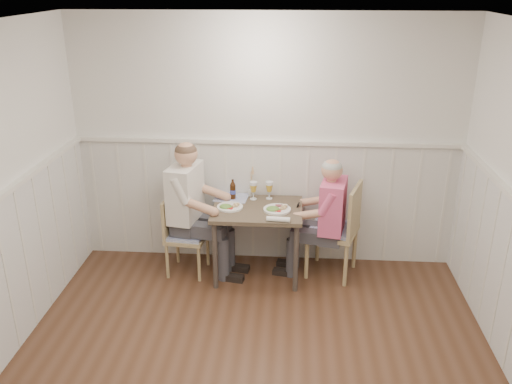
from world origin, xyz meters
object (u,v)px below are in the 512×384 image
beer_bottle (233,190)px  man_in_pink (328,228)px  dining_table (257,217)px  diner_cream (190,218)px  chair_left (182,232)px  grass_vase (250,182)px  chair_right (339,227)px

beer_bottle → man_in_pink: bearing=-11.6°
dining_table → diner_cream: 0.69m
chair_left → grass_vase: grass_vase is taller
beer_bottle → chair_left: bearing=-158.2°
grass_vase → man_in_pink: bearing=-20.5°
man_in_pink → dining_table: bearing=-179.2°
dining_table → chair_right: chair_right is taller
dining_table → diner_cream: bearing=176.9°
beer_bottle → grass_vase: 0.21m
diner_cream → beer_bottle: size_ratio=6.62×
chair_right → grass_vase: bearing=164.7°
chair_left → man_in_pink: size_ratio=0.64×
chair_right → beer_bottle: bearing=172.1°
chair_right → dining_table: bearing=-175.9°
chair_left → beer_bottle: 0.68m
beer_bottle → grass_vase: bearing=30.0°
chair_right → beer_bottle: 1.14m
diner_cream → dining_table: bearing=-3.1°
chair_left → man_in_pink: man_in_pink is taller
grass_vase → chair_left: bearing=-156.0°
dining_table → beer_bottle: size_ratio=4.13×
chair_right → grass_vase: grass_vase is taller
diner_cream → chair_left: bearing=-160.4°
chair_right → chair_left: chair_right is taller
beer_bottle → grass_vase: size_ratio=0.62×
dining_table → chair_right: (0.82, 0.06, -0.11)m
dining_table → man_in_pink: bearing=0.8°
chair_left → diner_cream: size_ratio=0.58×
man_in_pink → beer_bottle: (-0.97, 0.20, 0.30)m
man_in_pink → grass_vase: bearing=159.5°
chair_right → chair_left: (-1.60, -0.05, -0.09)m
chair_right → chair_left: size_ratio=1.20×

